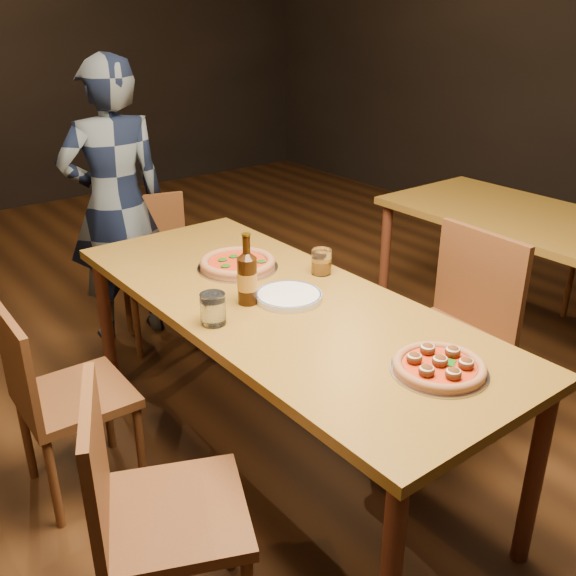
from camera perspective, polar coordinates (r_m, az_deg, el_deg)
ground at (r=2.85m, az=-0.64°, el=-14.93°), size 9.00×9.00×0.00m
table_main at (r=2.48m, az=-0.71°, el=-2.62°), size 0.80×2.00×0.75m
table_right at (r=3.59m, az=23.62°, el=3.94°), size 0.80×2.00×0.75m
chair_main_nw at (r=1.98m, az=-10.12°, el=-19.05°), size 0.55×0.55×0.89m
chair_main_sw at (r=2.61m, az=-18.39°, el=-8.99°), size 0.40×0.40×0.85m
chair_main_e at (r=2.80m, az=13.40°, el=-4.47°), size 0.48×0.48×0.97m
chair_end at (r=3.63m, az=-11.39°, el=1.46°), size 0.49×0.49×0.85m
pizza_meatball at (r=2.03m, az=13.31°, el=-6.76°), size 0.30×0.30×0.06m
pizza_margherita at (r=2.75m, az=-4.50°, el=2.21°), size 0.35×0.35×0.05m
plate_stack at (r=2.45m, az=0.06°, el=-0.76°), size 0.25×0.25×0.02m
beer_bottle at (r=2.39m, az=-3.64°, el=0.79°), size 0.08×0.08×0.27m
water_glass at (r=2.27m, az=-6.69°, el=-1.85°), size 0.09×0.09×0.11m
amber_glass at (r=2.68m, az=2.99°, el=2.35°), size 0.08×0.08×0.10m
diner at (r=3.64m, az=-15.06°, el=7.20°), size 0.62×0.45×1.57m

